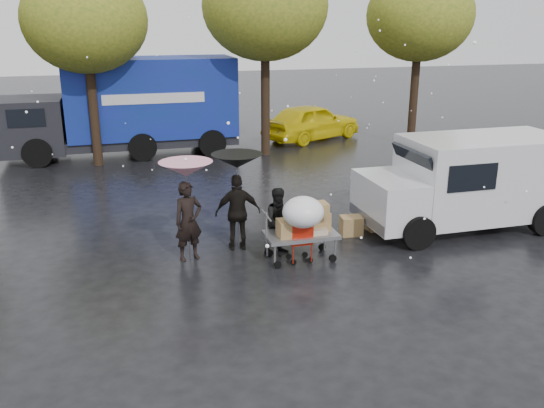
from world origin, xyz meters
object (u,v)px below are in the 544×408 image
object	(u,v)px
person_pink	(188,221)
white_van	(469,181)
person_black	(238,212)
blue_truck	(129,107)
shopping_cart	(303,216)
vendor_cart	(305,227)
yellow_taxi	(312,122)

from	to	relation	value
person_pink	white_van	bearing A→B (deg)	-16.59
person_black	blue_truck	xyz separation A→B (m)	(-1.84, 10.10, 0.91)
person_pink	shopping_cart	xyz separation A→B (m)	(2.19, -0.91, 0.22)
person_pink	blue_truck	xyz separation A→B (m)	(-0.72, 10.38, 0.92)
blue_truck	vendor_cart	bearing A→B (deg)	-74.53
blue_truck	yellow_taxi	world-z (taller)	blue_truck
shopping_cart	person_black	bearing A→B (deg)	132.20
person_pink	yellow_taxi	xyz separation A→B (m)	(6.63, 11.14, -0.09)
vendor_cart	white_van	world-z (taller)	white_van
vendor_cart	shopping_cart	xyz separation A→B (m)	(-0.14, -0.25, 0.34)
person_black	yellow_taxi	distance (m)	12.19
person_pink	person_black	size ratio (longest dim) A/B	1.00
vendor_cart	blue_truck	distance (m)	11.49
vendor_cart	blue_truck	world-z (taller)	blue_truck
person_black	person_pink	bearing A→B (deg)	19.72
person_black	yellow_taxi	size ratio (longest dim) A/B	0.38
vendor_cart	white_van	distance (m)	4.49
person_black	white_van	distance (m)	5.61
person_black	shopping_cart	bearing A→B (deg)	137.84
person_pink	person_black	world-z (taller)	person_black
white_van	yellow_taxi	xyz separation A→B (m)	(-0.09, 10.98, -0.41)
person_pink	vendor_cart	distance (m)	2.42
blue_truck	yellow_taxi	distance (m)	7.46
white_van	vendor_cart	bearing A→B (deg)	-169.38
person_black	blue_truck	size ratio (longest dim) A/B	0.20
vendor_cart	yellow_taxi	bearing A→B (deg)	69.98
person_pink	shopping_cart	world-z (taller)	person_pink
person_black	blue_truck	distance (m)	10.31
shopping_cart	white_van	distance (m)	4.66
person_black	vendor_cart	world-z (taller)	person_black
person_black	vendor_cart	xyz separation A→B (m)	(1.22, -0.93, -0.12)
person_black	vendor_cart	size ratio (longest dim) A/B	1.11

